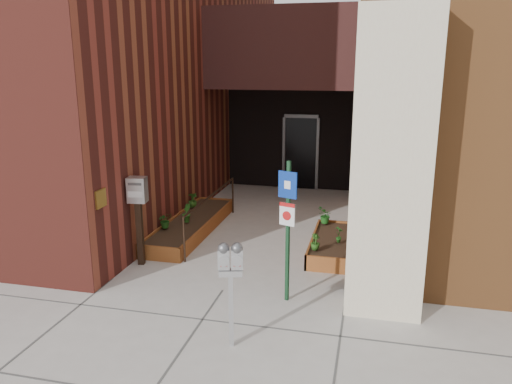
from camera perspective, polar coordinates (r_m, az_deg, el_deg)
The scene contains 15 objects.
ground at distance 8.41m, azimuth -3.85°, elevation -11.15°, with size 80.00×80.00×0.00m, color #9E9991.
architecture at distance 14.41m, azimuth 3.67°, elevation 19.82°, with size 20.00×14.60×10.00m.
planter_left at distance 11.21m, azimuth -7.38°, elevation -3.84°, with size 0.90×3.60×0.30m.
planter_right at distance 10.09m, azimuth 8.67°, elevation -6.00°, with size 0.80×2.20×0.30m.
handrail at distance 10.83m, azimuth -5.10°, elevation -1.05°, with size 0.04×3.34×0.90m.
parking_meter at distance 6.43m, azimuth -2.93°, elevation -8.55°, with size 0.34×0.20×1.45m.
sign_post at distance 7.58m, azimuth 3.63°, elevation -2.87°, with size 0.30×0.12×2.24m.
payment_dropbox at distance 9.28m, azimuth -13.33°, elevation -1.14°, with size 0.36×0.29×1.66m.
shrub_left_a at distance 10.59m, azimuth -10.33°, elevation -3.19°, with size 0.29×0.29×0.33m, color #1D4E16.
shrub_left_b at distance 10.91m, azimuth -7.97°, elevation -2.40°, with size 0.21×0.21×0.39m, color #27611B.
shrub_left_c at distance 12.01m, azimuth -7.28°, elevation -0.89°, with size 0.19×0.19×0.35m, color #275317.
shrub_left_d at distance 12.02m, azimuth -7.08°, elevation -0.92°, with size 0.17×0.17×0.33m, color #295C1A.
shrub_right_a at distance 9.28m, azimuth 6.79°, elevation -5.68°, with size 0.17×0.17×0.30m, color #275418.
shrub_right_b at distance 9.71m, azimuth 9.48°, elevation -4.78°, with size 0.17×0.17×0.33m, color #1E5217.
shrub_right_c at distance 10.79m, azimuth 7.90°, elevation -2.68°, with size 0.32×0.32×0.35m, color #1C5C1A.
Camera 1 is at (2.29, -7.23, 3.64)m, focal length 35.00 mm.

